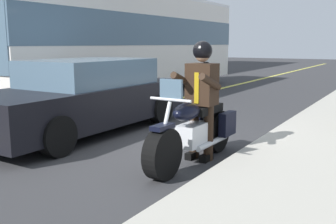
{
  "coord_description": "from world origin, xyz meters",
  "views": [
    {
      "loc": [
        5.44,
        4.0,
        1.7
      ],
      "look_at": [
        0.85,
        1.18,
        0.75
      ],
      "focal_mm": 41.56,
      "sensor_mm": 36.0,
      "label": 1
    }
  ],
  "objects_px": {
    "car_dark": "(85,97)",
    "motorcycle_main": "(195,132)",
    "rider_main": "(201,90)",
    "bus_far": "(128,38)"
  },
  "relations": [
    {
      "from": "motorcycle_main",
      "to": "car_dark",
      "type": "bearing_deg",
      "value": -103.61
    },
    {
      "from": "car_dark",
      "to": "motorcycle_main",
      "type": "bearing_deg",
      "value": 76.39
    },
    {
      "from": "bus_far",
      "to": "motorcycle_main",
      "type": "bearing_deg",
      "value": 44.13
    },
    {
      "from": "motorcycle_main",
      "to": "rider_main",
      "type": "relative_size",
      "value": 1.27
    },
    {
      "from": "motorcycle_main",
      "to": "bus_far",
      "type": "xyz_separation_m",
      "value": [
        -5.65,
        -5.48,
        1.42
      ]
    },
    {
      "from": "bus_far",
      "to": "car_dark",
      "type": "distance_m",
      "value": 5.8
    },
    {
      "from": "motorcycle_main",
      "to": "car_dark",
      "type": "height_order",
      "value": "car_dark"
    },
    {
      "from": "motorcycle_main",
      "to": "rider_main",
      "type": "height_order",
      "value": "rider_main"
    },
    {
      "from": "rider_main",
      "to": "bus_far",
      "type": "bearing_deg",
      "value": -134.89
    },
    {
      "from": "rider_main",
      "to": "car_dark",
      "type": "height_order",
      "value": "rider_main"
    }
  ]
}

